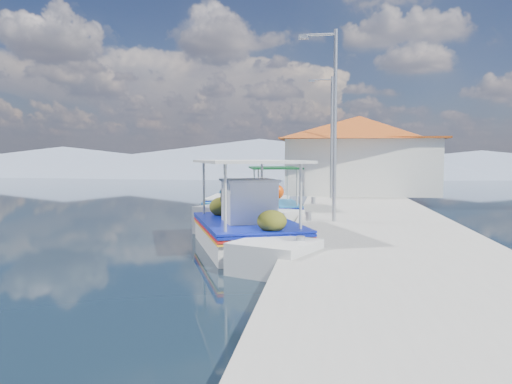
# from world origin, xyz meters

# --- Properties ---
(ground) EXTENTS (160.00, 160.00, 0.00)m
(ground) POSITION_xyz_m (0.00, 0.00, 0.00)
(ground) COLOR black
(ground) RESTS_ON ground
(quay) EXTENTS (5.00, 44.00, 0.50)m
(quay) POSITION_xyz_m (5.90, 6.00, 0.25)
(quay) COLOR #9E9B93
(quay) RESTS_ON ground
(bollards) EXTENTS (0.20, 17.20, 0.30)m
(bollards) POSITION_xyz_m (3.80, 5.25, 0.65)
(bollards) COLOR #A5A8AD
(bollards) RESTS_ON quay
(main_caique) EXTENTS (4.35, 7.69, 2.72)m
(main_caique) POSITION_xyz_m (2.21, -0.34, 0.52)
(main_caique) COLOR silver
(main_caique) RESTS_ON ground
(caique_green_canopy) EXTENTS (2.71, 6.23, 2.38)m
(caique_green_canopy) POSITION_xyz_m (2.27, 6.27, 0.35)
(caique_green_canopy) COLOR silver
(caique_green_canopy) RESTS_ON ground
(caique_blue_hull) EXTENTS (2.03, 6.33, 1.13)m
(caique_blue_hull) POSITION_xyz_m (0.03, 8.39, 0.30)
(caique_blue_hull) COLOR #1C69A8
(caique_blue_hull) RESTS_ON ground
(harbor_building) EXTENTS (10.49, 10.49, 4.40)m
(harbor_building) POSITION_xyz_m (6.20, 15.00, 2.78)
(harbor_building) COLOR silver
(harbor_building) RESTS_ON quay
(lamp_post_near) EXTENTS (1.21, 0.14, 6.00)m
(lamp_post_near) POSITION_xyz_m (4.51, 2.00, 3.85)
(lamp_post_near) COLOR #A5A8AD
(lamp_post_near) RESTS_ON quay
(lamp_post_far) EXTENTS (1.21, 0.14, 6.00)m
(lamp_post_far) POSITION_xyz_m (4.51, 11.00, 3.85)
(lamp_post_far) COLOR #A5A8AD
(lamp_post_far) RESTS_ON quay
(mountain_ridge) EXTENTS (171.40, 96.00, 5.50)m
(mountain_ridge) POSITION_xyz_m (6.54, 56.00, 2.04)
(mountain_ridge) COLOR slate
(mountain_ridge) RESTS_ON ground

